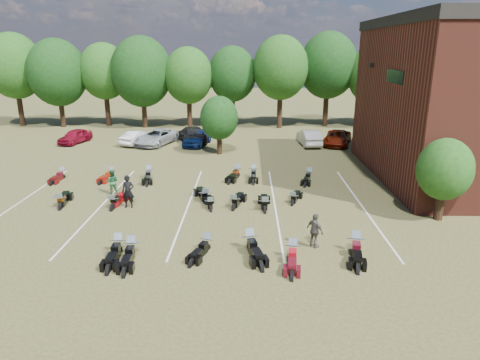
{
  "coord_description": "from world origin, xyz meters",
  "views": [
    {
      "loc": [
        0.42,
        -20.21,
        8.66
      ],
      "look_at": [
        -0.03,
        4.0,
        1.2
      ],
      "focal_mm": 32.0,
      "sensor_mm": 36.0,
      "label": 1
    }
  ],
  "objects_px": {
    "person_green": "(112,182)",
    "motorcycle_3": "(250,250)",
    "person_grey": "(315,230)",
    "motorcycle_7": "(113,209)",
    "car_0": "(75,136)",
    "car_4": "(197,137)",
    "person_black": "(128,192)",
    "motorcycle_14": "(63,178)"
  },
  "relations": [
    {
      "from": "person_green",
      "to": "motorcycle_3",
      "type": "height_order",
      "value": "person_green"
    },
    {
      "from": "motorcycle_3",
      "to": "person_green",
      "type": "bearing_deg",
      "value": 124.24
    },
    {
      "from": "car_0",
      "to": "person_green",
      "type": "bearing_deg",
      "value": -46.39
    },
    {
      "from": "person_black",
      "to": "person_grey",
      "type": "height_order",
      "value": "person_black"
    },
    {
      "from": "car_0",
      "to": "motorcycle_7",
      "type": "relative_size",
      "value": 1.65
    },
    {
      "from": "car_4",
      "to": "car_0",
      "type": "bearing_deg",
      "value": -171.51
    },
    {
      "from": "person_green",
      "to": "motorcycle_7",
      "type": "bearing_deg",
      "value": 103.75
    },
    {
      "from": "person_green",
      "to": "motorcycle_7",
      "type": "distance_m",
      "value": 2.96
    },
    {
      "from": "person_green",
      "to": "motorcycle_3",
      "type": "bearing_deg",
      "value": 135.3
    },
    {
      "from": "motorcycle_7",
      "to": "person_green",
      "type": "bearing_deg",
      "value": -68.91
    },
    {
      "from": "car_0",
      "to": "motorcycle_7",
      "type": "bearing_deg",
      "value": -48.18
    },
    {
      "from": "car_0",
      "to": "car_4",
      "type": "relative_size",
      "value": 0.87
    },
    {
      "from": "car_0",
      "to": "car_4",
      "type": "distance_m",
      "value": 11.78
    },
    {
      "from": "person_grey",
      "to": "motorcycle_14",
      "type": "bearing_deg",
      "value": 20.49
    },
    {
      "from": "car_4",
      "to": "person_grey",
      "type": "distance_m",
      "value": 22.73
    },
    {
      "from": "car_0",
      "to": "person_black",
      "type": "bearing_deg",
      "value": -45.57
    },
    {
      "from": "car_4",
      "to": "person_black",
      "type": "distance_m",
      "value": 16.58
    },
    {
      "from": "person_black",
      "to": "person_grey",
      "type": "xyz_separation_m",
      "value": [
        9.78,
        -4.91,
        -0.12
      ]
    },
    {
      "from": "motorcycle_14",
      "to": "car_0",
      "type": "bearing_deg",
      "value": 111.37
    },
    {
      "from": "person_black",
      "to": "motorcycle_7",
      "type": "distance_m",
      "value": 1.3
    },
    {
      "from": "person_green",
      "to": "motorcycle_3",
      "type": "distance_m",
      "value": 11.47
    },
    {
      "from": "person_black",
      "to": "person_green",
      "type": "bearing_deg",
      "value": 122.62
    },
    {
      "from": "motorcycle_14",
      "to": "person_black",
      "type": "bearing_deg",
      "value": -37.93
    },
    {
      "from": "person_green",
      "to": "person_black",
      "type": "bearing_deg",
      "value": 121.67
    },
    {
      "from": "car_0",
      "to": "person_grey",
      "type": "distance_m",
      "value": 29.45
    },
    {
      "from": "person_grey",
      "to": "motorcycle_3",
      "type": "height_order",
      "value": "person_grey"
    },
    {
      "from": "motorcycle_7",
      "to": "motorcycle_3",
      "type": "bearing_deg",
      "value": 152.08
    },
    {
      "from": "car_0",
      "to": "person_black",
      "type": "height_order",
      "value": "person_black"
    },
    {
      "from": "person_green",
      "to": "motorcycle_14",
      "type": "relative_size",
      "value": 0.76
    },
    {
      "from": "car_4",
      "to": "person_black",
      "type": "relative_size",
      "value": 2.37
    },
    {
      "from": "person_black",
      "to": "motorcycle_14",
      "type": "height_order",
      "value": "person_black"
    },
    {
      "from": "person_black",
      "to": "car_4",
      "type": "bearing_deg",
      "value": 81.23
    },
    {
      "from": "car_0",
      "to": "motorcycle_3",
      "type": "bearing_deg",
      "value": -38.63
    },
    {
      "from": "person_grey",
      "to": "car_0",
      "type": "bearing_deg",
      "value": 5.31
    },
    {
      "from": "person_grey",
      "to": "person_black",
      "type": "bearing_deg",
      "value": 27.13
    },
    {
      "from": "car_0",
      "to": "car_4",
      "type": "height_order",
      "value": "car_4"
    },
    {
      "from": "motorcycle_3",
      "to": "motorcycle_14",
      "type": "xyz_separation_m",
      "value": [
        -13.02,
        10.81,
        0.0
      ]
    },
    {
      "from": "motorcycle_14",
      "to": "person_grey",
      "type": "bearing_deg",
      "value": -29.14
    },
    {
      "from": "person_black",
      "to": "motorcycle_3",
      "type": "xyz_separation_m",
      "value": [
        6.86,
        -5.25,
        -0.95
      ]
    },
    {
      "from": "person_grey",
      "to": "motorcycle_7",
      "type": "relative_size",
      "value": 0.69
    },
    {
      "from": "car_4",
      "to": "person_green",
      "type": "bearing_deg",
      "value": -92.78
    },
    {
      "from": "car_4",
      "to": "motorcycle_7",
      "type": "height_order",
      "value": "car_4"
    }
  ]
}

